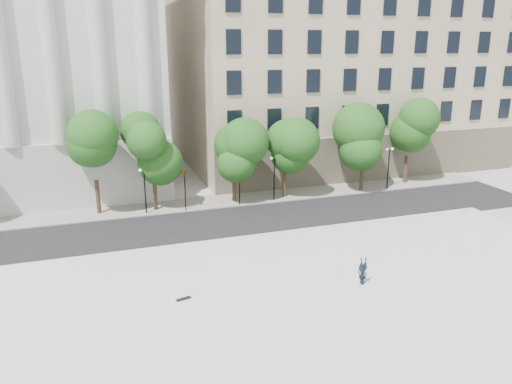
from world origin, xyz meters
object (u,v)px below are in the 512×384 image
(traffic_light_west, at_px, (184,170))
(skateboard, at_px, (184,299))
(person_lying, at_px, (362,280))
(traffic_light_east, at_px, (239,166))

(traffic_light_west, distance_m, skateboard, 17.08)
(traffic_light_west, distance_m, person_lying, 19.55)
(person_lying, bearing_deg, skateboard, 175.74)
(traffic_light_east, distance_m, skateboard, 18.67)
(person_lying, distance_m, skateboard, 10.49)
(person_lying, xyz_separation_m, skateboard, (-10.38, 1.53, -0.18))
(traffic_light_west, bearing_deg, person_lying, -68.54)
(traffic_light_west, relative_size, traffic_light_east, 1.01)
(traffic_light_west, bearing_deg, skateboard, -101.41)
(traffic_light_west, bearing_deg, traffic_light_east, -0.00)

